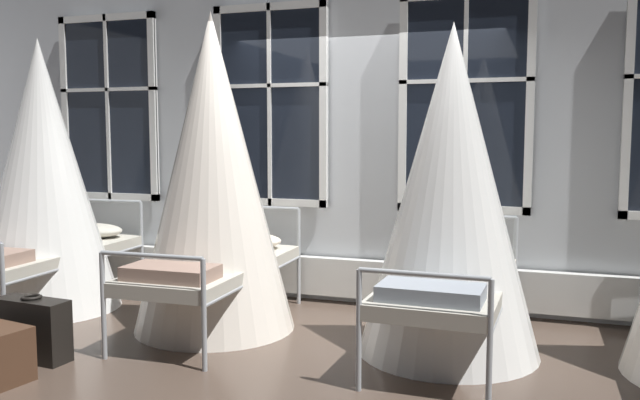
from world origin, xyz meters
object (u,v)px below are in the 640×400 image
object	(u,v)px
cot_first	(43,179)
cot_third	(451,195)
suitcase_dark	(33,329)
cot_second	(213,177)

from	to	relation	value
cot_first	cot_third	size ratio (longest dim) A/B	1.03
suitcase_dark	cot_third	bearing A→B (deg)	27.18
cot_first	cot_third	distance (m)	3.69
cot_first	cot_third	bearing A→B (deg)	-91.93
cot_first	cot_second	bearing A→B (deg)	-93.00
cot_second	suitcase_dark	xyz separation A→B (m)	(-0.85, -1.14, -1.03)
cot_first	cot_second	distance (m)	1.77
cot_first	cot_third	world-z (taller)	cot_first
cot_second	cot_third	distance (m)	1.93
cot_third	suitcase_dark	bearing A→B (deg)	113.64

